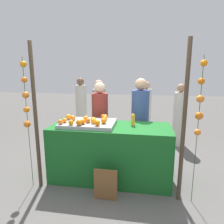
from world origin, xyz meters
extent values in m
plane|color=#565451|center=(0.00, 0.00, 0.00)|extent=(24.00, 24.00, 0.00)
cube|color=#196023|center=(0.00, 0.00, 0.46)|extent=(1.95, 0.78, 0.92)
cube|color=#9EA0A5|center=(-0.37, -0.02, 0.95)|extent=(0.87, 0.62, 0.06)
sphere|color=orange|center=(-0.74, 0.08, 1.02)|extent=(0.09, 0.09, 0.09)
sphere|color=orange|center=(-0.45, -0.26, 1.02)|extent=(0.09, 0.09, 0.09)
sphere|color=orange|center=(-0.42, 0.02, 1.02)|extent=(0.09, 0.09, 0.09)
sphere|color=orange|center=(-0.25, -0.13, 1.02)|extent=(0.09, 0.09, 0.09)
sphere|color=orange|center=(-0.73, -0.14, 1.01)|extent=(0.07, 0.07, 0.07)
sphere|color=orange|center=(-0.11, 0.08, 1.02)|extent=(0.08, 0.08, 0.08)
sphere|color=orange|center=(-0.28, -0.03, 1.02)|extent=(0.08, 0.08, 0.08)
sphere|color=orange|center=(-0.41, -0.18, 1.02)|extent=(0.09, 0.09, 0.09)
sphere|color=orange|center=(-0.58, -0.25, 1.02)|extent=(0.08, 0.08, 0.08)
sphere|color=orange|center=(-0.64, 0.01, 1.02)|extent=(0.09, 0.09, 0.09)
sphere|color=orange|center=(-0.09, -0.10, 1.02)|extent=(0.09, 0.09, 0.09)
sphere|color=orange|center=(-0.17, 0.24, 1.01)|extent=(0.07, 0.07, 0.07)
sphere|color=orange|center=(-0.12, 0.19, 1.02)|extent=(0.08, 0.08, 0.08)
sphere|color=orange|center=(-0.16, -0.24, 1.02)|extent=(0.09, 0.09, 0.09)
sphere|color=orange|center=(-0.75, -0.24, 1.02)|extent=(0.08, 0.08, 0.08)
sphere|color=orange|center=(-0.35, -0.09, 1.02)|extent=(0.08, 0.08, 0.08)
cylinder|color=orange|center=(0.36, 0.09, 1.01)|extent=(0.07, 0.07, 0.18)
cylinder|color=yellow|center=(0.36, 0.09, 1.10)|extent=(0.04, 0.04, 0.02)
cube|color=brown|center=(0.03, -0.61, 0.22)|extent=(0.33, 0.01, 0.47)
cube|color=black|center=(0.03, -0.59, 0.22)|extent=(0.31, 0.02, 0.45)
cylinder|color=maroon|center=(-0.33, 0.67, 0.68)|extent=(0.32, 0.32, 1.37)
sphere|color=beige|center=(-0.33, 0.67, 1.48)|extent=(0.21, 0.21, 0.21)
cylinder|color=#384C8C|center=(0.46, 0.70, 0.72)|extent=(0.33, 0.33, 1.44)
sphere|color=tan|center=(0.46, 0.70, 1.55)|extent=(0.22, 0.22, 0.22)
cylinder|color=beige|center=(0.58, 2.46, 0.65)|extent=(0.30, 0.30, 1.30)
sphere|color=tan|center=(0.58, 2.46, 1.40)|extent=(0.20, 0.20, 0.20)
cylinder|color=#99999E|center=(-0.52, 1.47, 0.69)|extent=(0.32, 0.32, 1.37)
sphere|color=tan|center=(-0.52, 1.47, 1.48)|extent=(0.21, 0.21, 0.21)
cylinder|color=beige|center=(1.38, 1.78, 0.65)|extent=(0.30, 0.30, 1.30)
sphere|color=#A87A59|center=(1.38, 1.78, 1.40)|extent=(0.20, 0.20, 0.20)
cylinder|color=beige|center=(-1.33, 2.58, 0.69)|extent=(0.32, 0.32, 1.38)
sphere|color=brown|center=(-1.33, 2.58, 1.48)|extent=(0.21, 0.21, 0.21)
cylinder|color=#473828|center=(-1.06, -0.43, 1.10)|extent=(0.06, 0.06, 2.21)
cylinder|color=#473828|center=(1.06, -0.43, 1.10)|extent=(0.06, 0.06, 2.21)
cylinder|color=#2D4C23|center=(-1.18, -0.44, 1.00)|extent=(0.01, 0.01, 1.99)
sphere|color=orange|center=(-1.18, -0.43, 1.89)|extent=(0.09, 0.09, 0.09)
sphere|color=orange|center=(-1.18, -0.44, 1.67)|extent=(0.08, 0.08, 0.08)
sphere|color=orange|center=(-1.18, -0.44, 1.45)|extent=(0.10, 0.10, 0.10)
sphere|color=orange|center=(-1.19, -0.44, 1.23)|extent=(0.09, 0.09, 0.09)
sphere|color=orange|center=(-1.19, -0.44, 1.01)|extent=(0.10, 0.10, 0.10)
cylinder|color=#2D4C23|center=(1.23, -0.45, 1.00)|extent=(0.01, 0.01, 1.99)
sphere|color=orange|center=(1.23, -0.44, 1.89)|extent=(0.08, 0.08, 0.08)
sphere|color=orange|center=(1.22, -0.44, 1.67)|extent=(0.08, 0.08, 0.08)
sphere|color=orange|center=(1.23, -0.46, 1.45)|extent=(0.10, 0.10, 0.10)
sphere|color=orange|center=(1.23, -0.45, 1.23)|extent=(0.10, 0.10, 0.10)
sphere|color=orange|center=(1.23, -0.46, 1.01)|extent=(0.08, 0.08, 0.08)
camera|label=1|loc=(0.53, -3.09, 1.80)|focal=32.07mm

